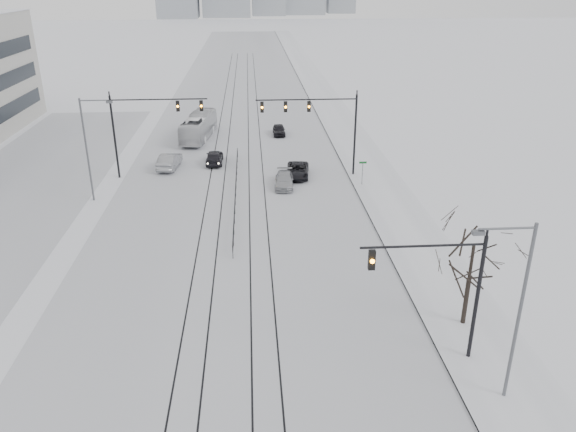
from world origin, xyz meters
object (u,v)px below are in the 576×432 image
at_px(traffic_mast_near, 447,283).
at_px(sedan_nb_far, 279,130).
at_px(bare_tree, 473,254).
at_px(sedan_nb_front, 298,170).
at_px(sedan_sb_inner, 214,157).
at_px(sedan_nb_right, 284,180).
at_px(sedan_sb_outer, 169,161).
at_px(box_truck, 199,127).

bearing_deg(traffic_mast_near, sedan_nb_far, 97.37).
distance_m(bare_tree, sedan_nb_front, 27.29).
relative_size(sedan_sb_inner, sedan_nb_right, 0.99).
bearing_deg(sedan_sb_outer, box_truck, -93.76).
bearing_deg(sedan_nb_front, bare_tree, -67.95).
bearing_deg(sedan_nb_front, box_truck, 132.51).
relative_size(sedan_sb_outer, sedan_nb_front, 1.02).
bearing_deg(sedan_sb_outer, sedan_nb_right, 158.37).
bearing_deg(traffic_mast_near, sedan_nb_right, 103.44).
xyz_separation_m(sedan_nb_front, box_truck, (-10.73, 14.78, 0.81)).
distance_m(traffic_mast_near, sedan_nb_right, 27.32).
bearing_deg(bare_tree, sedan_nb_right, 110.47).
bearing_deg(traffic_mast_near, sedan_nb_front, 99.41).
relative_size(sedan_sb_outer, box_truck, 0.45).
distance_m(bare_tree, box_truck, 44.69).
distance_m(traffic_mast_near, sedan_nb_front, 29.69).
bearing_deg(bare_tree, traffic_mast_near, -128.76).
relative_size(sedan_nb_right, box_truck, 0.41).
xyz_separation_m(bare_tree, sedan_sb_outer, (-20.10, 29.53, -3.71)).
distance_m(sedan_sb_inner, sedan_nb_front, 9.60).
xyz_separation_m(bare_tree, sedan_nb_far, (-8.21, 41.81, -3.86)).
xyz_separation_m(sedan_sb_inner, sedan_nb_far, (7.38, 11.06, -0.09)).
distance_m(sedan_nb_front, box_truck, 18.28).
bearing_deg(sedan_sb_outer, sedan_nb_far, -127.04).
height_order(sedan_sb_outer, sedan_nb_far, sedan_sb_outer).
distance_m(sedan_sb_inner, sedan_nb_right, 10.15).
relative_size(traffic_mast_near, sedan_sb_outer, 1.48).
bearing_deg(traffic_mast_near, box_truck, 109.53).
xyz_separation_m(sedan_nb_far, box_truck, (-9.74, -1.00, 0.82)).
height_order(sedan_sb_outer, sedan_nb_front, sedan_sb_outer).
height_order(traffic_mast_near, box_truck, traffic_mast_near).
relative_size(sedan_nb_front, sedan_nb_far, 1.25).
bearing_deg(sedan_sb_outer, sedan_nb_front, 171.85).
xyz_separation_m(traffic_mast_near, sedan_nb_right, (-6.28, 26.29, -3.94)).
height_order(sedan_nb_far, box_truck, box_truck).
bearing_deg(sedan_nb_far, sedan_sb_outer, -133.91).
height_order(sedan_nb_front, sedan_nb_far, sedan_nb_front).
height_order(sedan_sb_inner, sedan_sb_outer, sedan_sb_outer).
relative_size(sedan_sb_inner, sedan_nb_far, 1.15).
distance_m(sedan_nb_right, sedan_nb_far, 18.53).
bearing_deg(sedan_sb_inner, sedan_nb_front, 151.30).
distance_m(sedan_nb_front, sedan_nb_right, 3.11).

